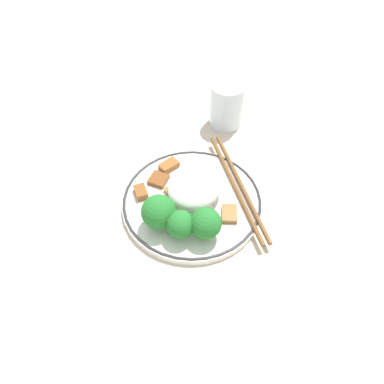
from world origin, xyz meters
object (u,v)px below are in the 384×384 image
(broccoli_back_center, at_px, (180,225))
(chopsticks, at_px, (238,185))
(drinking_glass, at_px, (227,105))
(broccoli_back_right, at_px, (206,224))
(broccoli_back_left, at_px, (159,212))
(plate, at_px, (192,201))

(broccoli_back_center, distance_m, chopsticks, 0.14)
(drinking_glass, bearing_deg, broccoli_back_right, 13.74)
(broccoli_back_left, height_order, broccoli_back_right, broccoli_back_left)
(broccoli_back_center, xyz_separation_m, chopsticks, (-0.13, 0.05, -0.02))
(broccoli_back_left, height_order, drinking_glass, drinking_glass)
(drinking_glass, bearing_deg, plate, 5.64)
(drinking_glass, bearing_deg, chopsticks, 26.49)
(plate, height_order, broccoli_back_right, broccoli_back_right)
(broccoli_back_center, height_order, broccoli_back_right, broccoli_back_right)
(broccoli_back_left, relative_size, broccoli_back_right, 1.09)
(broccoli_back_right, bearing_deg, broccoli_back_left, -81.91)
(chopsticks, distance_m, drinking_glass, 0.19)
(plate, xyz_separation_m, broccoli_back_right, (0.06, 0.05, 0.03))
(broccoli_back_right, distance_m, drinking_glass, 0.29)
(broccoli_back_left, xyz_separation_m, broccoli_back_center, (0.01, 0.04, -0.00))
(plate, bearing_deg, chopsticks, 133.44)
(broccoli_back_center, distance_m, drinking_glass, 0.29)
(broccoli_back_center, relative_size, chopsticks, 0.25)
(broccoli_back_left, distance_m, chopsticks, 0.15)
(plate, bearing_deg, broccoli_back_center, 9.37)
(broccoli_back_center, height_order, drinking_glass, drinking_glass)
(broccoli_back_center, xyz_separation_m, broccoli_back_right, (-0.02, 0.03, 0.00))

